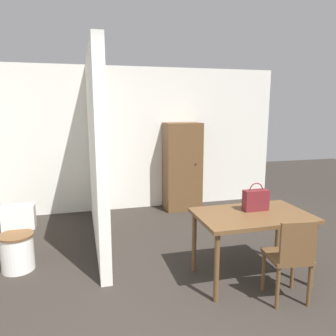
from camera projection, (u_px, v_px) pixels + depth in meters
wall_back at (121, 140)px, 5.77m from camera, size 5.76×0.12×2.50m
partition_wall at (96, 150)px, 4.36m from camera, size 0.12×2.58×2.50m
dining_table at (252, 221)px, 3.42m from camera, size 1.17×0.74×0.73m
wooden_chair at (290, 256)px, 3.03m from camera, size 0.41×0.41×0.83m
toilet at (18, 243)px, 3.73m from camera, size 0.38×0.53×0.68m
handbag at (256, 200)px, 3.50m from camera, size 0.27×0.11×0.30m
wooden_cabinet at (182, 166)px, 5.83m from camera, size 0.63×0.48×1.55m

